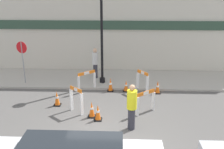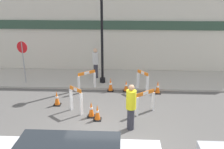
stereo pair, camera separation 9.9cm
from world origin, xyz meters
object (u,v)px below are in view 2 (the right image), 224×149
Objects in this scene: person_pedestrian at (96,62)px; person_worker at (131,106)px; streetlamp_post at (102,25)px; stop_sign at (23,55)px.

person_worker is at bearing 125.05° from person_pedestrian.
stop_sign is at bearing -176.93° from streetlamp_post.
stop_sign is at bearing 30.01° from person_pedestrian.
person_pedestrian is (3.62, 0.92, -0.57)m from stop_sign.
person_pedestrian is at bearing 2.07° from person_worker.
streetlamp_post is 2.26m from person_pedestrian.
streetlamp_post is 5.20m from person_worker.
person_pedestrian is at bearing -151.50° from stop_sign.
streetlamp_post is 2.69× the size of person_worker.
stop_sign is 1.27× the size of person_worker.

